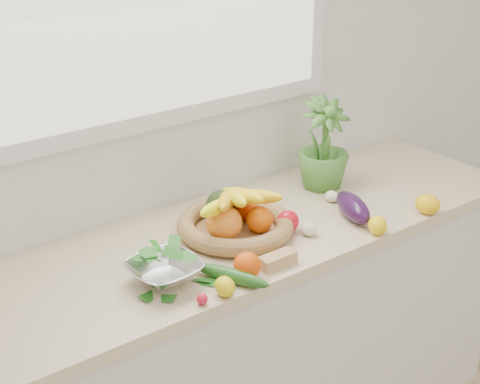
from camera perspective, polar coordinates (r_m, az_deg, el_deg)
back_wall at (r=2.41m, az=-5.62°, el=8.74°), size 4.50×0.02×2.70m
counter_cabinet at (r=2.60m, az=-1.17°, el=-12.68°), size 2.20×0.58×0.86m
countertop at (r=2.35m, az=-1.27°, el=-3.91°), size 2.24×0.62×0.04m
orange_loose at (r=2.10m, az=0.56°, el=-5.73°), size 0.10×0.10×0.08m
lemon_a at (r=2.03m, az=-1.18°, el=-7.34°), size 0.07×0.08×0.06m
lemon_b at (r=2.39m, az=10.62°, el=-2.56°), size 0.09×0.10×0.06m
lemon_c at (r=2.56m, az=14.35°, el=-0.92°), size 0.09×0.10×0.07m
apple at (r=2.36m, az=3.74°, el=-2.28°), size 0.10×0.10×0.07m
ginger at (r=2.18m, az=2.93°, el=-5.29°), size 0.12×0.05×0.04m
garlic_a at (r=2.57m, az=8.07°, el=-0.54°), size 0.06×0.06×0.04m
garlic_b at (r=2.59m, az=7.10°, el=-0.33°), size 0.05×0.05×0.04m
garlic_c at (r=2.35m, az=5.36°, el=-2.90°), size 0.06×0.06×0.04m
eggplant at (r=2.47m, az=8.75°, el=-1.19°), size 0.14×0.22×0.08m
cucumber at (r=2.09m, az=-0.66°, el=-6.50°), size 0.14×0.23×0.04m
radish at (r=2.00m, az=-2.95°, el=-8.31°), size 0.04×0.04×0.03m
potted_herb at (r=2.65m, az=6.48°, el=3.70°), size 0.19×0.19×0.34m
fruit_basket at (r=2.34m, az=-0.43°, el=-2.09°), size 0.49×0.49×0.19m
colander_with_spinach at (r=2.08m, az=-5.91°, el=-5.70°), size 0.22×0.22×0.11m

